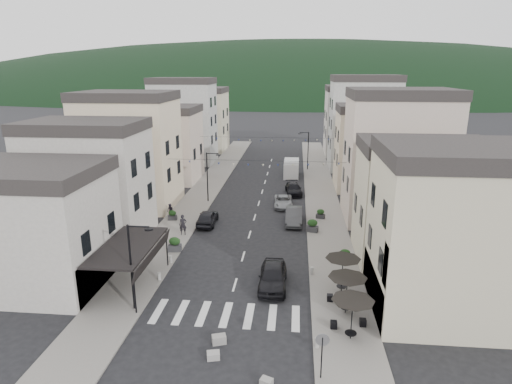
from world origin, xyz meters
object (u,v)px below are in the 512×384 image
parked_car_d (294,189)px  pedestrian_b (170,211)px  delivery_van (291,168)px  parked_car_a (273,276)px  pedestrian_a (183,225)px  parked_car_b (294,216)px  parked_car_e (207,217)px  parked_car_c (283,201)px

parked_car_d → pedestrian_b: size_ratio=3.03×
delivery_van → pedestrian_b: size_ratio=3.54×
pedestrian_b → parked_car_d: bearing=76.2°
parked_car_a → pedestrian_a: bearing=134.4°
parked_car_a → delivery_van: delivery_van is taller
parked_car_b → parked_car_e: 8.87m
parked_car_d → parked_car_e: 14.75m
parked_car_c → pedestrian_a: size_ratio=2.28×
parked_car_c → delivery_van: delivery_van is taller
parked_car_a → parked_car_d: 24.38m
parked_car_d → delivery_van: 9.55m
pedestrian_b → parked_car_b: bearing=36.2°
parked_car_d → pedestrian_a: size_ratio=2.36×
pedestrian_a → pedestrian_b: size_ratio=1.29×
parked_car_e → parked_car_a: bearing=120.4°
parked_car_a → parked_car_e: 14.44m
pedestrian_b → delivery_van: bearing=95.0°
parked_car_a → parked_car_e: size_ratio=1.13×
parked_car_c → parked_car_e: (-7.52, -6.63, 0.13)m
parked_car_b → pedestrian_a: 11.37m
parked_car_a → parked_car_d: bearing=86.7°
parked_car_e → parked_car_d: bearing=-126.4°
parked_car_a → pedestrian_b: 18.02m
parked_car_b → parked_car_d: bearing=90.3°
parked_car_a → parked_car_b: (1.38, 13.61, -0.05)m
parked_car_c → pedestrian_a: 13.51m
parked_car_c → parked_car_e: bearing=-141.5°
parked_car_a → pedestrian_a: (-9.06, 9.13, 0.26)m
parked_car_e → parked_car_c: bearing=-139.0°
delivery_van → parked_car_b: bearing=-88.0°
parked_car_b → delivery_van: 20.28m
parked_car_b → parked_car_d: size_ratio=1.04×
parked_car_c → pedestrian_a: (-9.18, -9.90, 0.48)m
parked_car_c → pedestrian_a: bearing=-135.7°
parked_car_d → parked_car_e: size_ratio=1.05×
parked_car_a → pedestrian_a: 12.87m
delivery_van → pedestrian_a: (-9.88, -24.74, -0.16)m
parked_car_a → pedestrian_b: bearing=129.9°
parked_car_a → parked_car_d: parked_car_a is taller
parked_car_b → parked_car_c: parked_car_b is taller
parked_car_e → pedestrian_a: 3.68m
parked_car_b → parked_car_d: 10.74m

